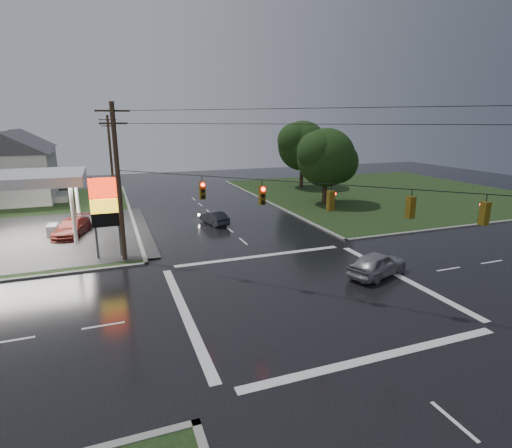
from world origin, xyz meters
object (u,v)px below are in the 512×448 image
object	(u,v)px
utility_pole_nw	(118,182)
tree_ne_near	(327,158)
car_north	(214,218)
car_pump	(72,228)
utility_pole_n	(111,154)
pylon_sign	(105,204)
tree_ne_far	(303,146)
car_crossing	(377,264)
house_near	(11,167)
house_far	(20,159)

from	to	relation	value
utility_pole_nw	tree_ne_near	bearing A→B (deg)	27.86
car_north	car_pump	distance (m)	12.65
utility_pole_n	tree_ne_near	world-z (taller)	utility_pole_n
utility_pole_nw	utility_pole_n	distance (m)	28.50
pylon_sign	car_pump	distance (m)	8.46
pylon_sign	utility_pole_nw	bearing A→B (deg)	-45.00
utility_pole_n	utility_pole_nw	bearing A→B (deg)	-90.00
tree_ne_near	pylon_sign	bearing A→B (deg)	-154.99
tree_ne_near	car_pump	world-z (taller)	tree_ne_near
utility_pole_n	tree_ne_far	size ratio (longest dim) A/B	1.07
car_crossing	pylon_sign	bearing A→B (deg)	38.65
pylon_sign	tree_ne_far	world-z (taller)	tree_ne_far
utility_pole_n	house_near	bearing A→B (deg)	-170.09
house_far	car_crossing	world-z (taller)	house_far
utility_pole_n	tree_ne_near	distance (m)	28.55
pylon_sign	car_pump	bearing A→B (deg)	112.16
tree_ne_near	car_crossing	xyz separation A→B (m)	(-8.44, -21.23, -4.77)
utility_pole_n	house_far	distance (m)	16.00
tree_ne_near	car_pump	xyz separation A→B (m)	(-27.59, -4.26, -4.80)
pylon_sign	tree_ne_far	size ratio (longest dim) A/B	0.61
utility_pole_n	pylon_sign	bearing A→B (deg)	-92.08
tree_ne_near	car_pump	size ratio (longest dim) A/B	1.72
utility_pole_nw	tree_ne_far	distance (m)	36.20
car_crossing	house_far	bearing A→B (deg)	10.01
utility_pole_nw	tree_ne_near	xyz separation A→B (m)	(23.64, 12.49, -0.16)
house_near	car_north	bearing A→B (deg)	-42.69
utility_pole_nw	car_north	distance (m)	12.81
car_north	car_crossing	size ratio (longest dim) A/B	0.84
car_crossing	car_pump	distance (m)	25.59
car_north	car_pump	bearing A→B (deg)	-14.58
tree_ne_near	house_near	bearing A→B (deg)	158.24
house_near	pylon_sign	bearing A→B (deg)	-67.72
utility_pole_n	tree_ne_far	distance (m)	26.96
pylon_sign	house_near	world-z (taller)	house_near
house_near	car_north	world-z (taller)	house_near
pylon_sign	car_north	distance (m)	12.38
pylon_sign	tree_ne_near	distance (m)	27.23
house_near	car_crossing	xyz separation A→B (m)	(26.65, -35.24, -3.61)
tree_ne_far	car_crossing	world-z (taller)	tree_ne_far
utility_pole_nw	car_north	world-z (taller)	utility_pole_nw
utility_pole_nw	house_far	bearing A→B (deg)	107.92
pylon_sign	utility_pole_n	world-z (taller)	utility_pole_n
tree_ne_far	car_north	distance (m)	25.06
house_far	car_pump	distance (m)	31.65
house_near	car_crossing	world-z (taller)	house_near
tree_ne_far	car_north	bearing A→B (deg)	-137.27
utility_pole_nw	car_pump	bearing A→B (deg)	115.61
house_near	tree_ne_far	xyz separation A→B (m)	(38.10, -2.01, 1.77)
car_pump	house_far	bearing A→B (deg)	121.95
utility_pole_nw	tree_ne_far	xyz separation A→B (m)	(26.65, 24.49, 0.46)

